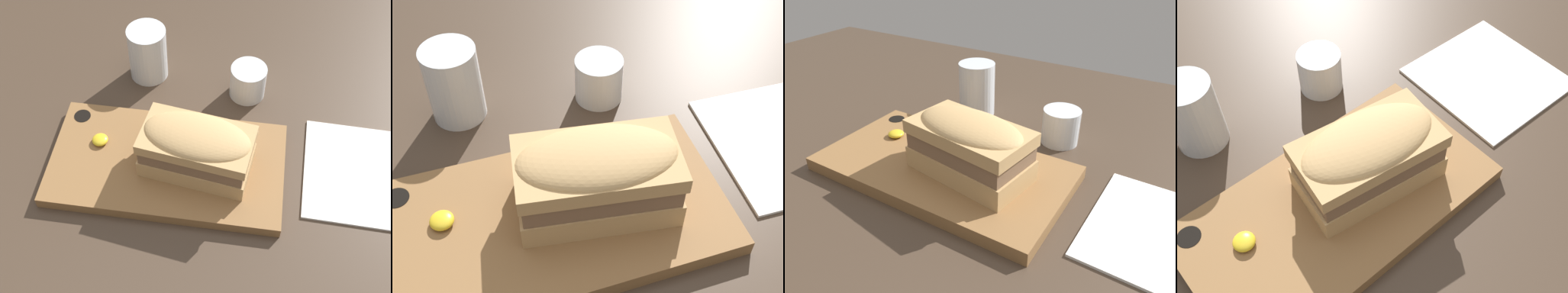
% 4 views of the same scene
% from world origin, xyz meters
% --- Properties ---
extents(dining_table, '(1.93, 1.11, 0.02)m').
position_xyz_m(dining_table, '(0.00, 0.00, 0.01)').
color(dining_table, '#423326').
rests_on(dining_table, ground).
extents(serving_board, '(0.39, 0.21, 0.02)m').
position_xyz_m(serving_board, '(-0.09, -0.04, 0.03)').
color(serving_board, olive).
rests_on(serving_board, dining_table).
extents(sandwich, '(0.19, 0.12, 0.09)m').
position_xyz_m(sandwich, '(-0.04, -0.04, 0.09)').
color(sandwich, tan).
rests_on(sandwich, serving_board).
extents(mustard_dollop, '(0.03, 0.03, 0.01)m').
position_xyz_m(mustard_dollop, '(-0.21, -0.01, 0.05)').
color(mustard_dollop, gold).
rests_on(mustard_dollop, serving_board).
extents(water_glass, '(0.07, 0.07, 0.11)m').
position_xyz_m(water_glass, '(-0.16, 0.18, 0.07)').
color(water_glass, silver).
rests_on(water_glass, dining_table).
extents(wine_glass, '(0.07, 0.07, 0.06)m').
position_xyz_m(wine_glass, '(0.03, 0.15, 0.05)').
color(wine_glass, silver).
rests_on(wine_glass, dining_table).
extents(napkin, '(0.20, 0.21, 0.00)m').
position_xyz_m(napkin, '(0.23, -0.01, 0.02)').
color(napkin, white).
rests_on(napkin, dining_table).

